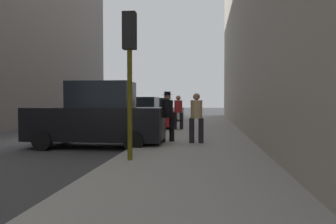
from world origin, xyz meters
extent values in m
plane|color=#38383A|center=(0.00, 0.00, 0.00)|extent=(120.00, 120.00, 0.00)
cube|color=gray|center=(6.00, 0.00, 0.07)|extent=(4.00, 40.00, 0.15)
cube|color=black|center=(2.60, -1.16, 0.82)|extent=(4.63, 1.93, 1.10)
cube|color=black|center=(2.80, -1.16, 1.80)|extent=(2.10, 1.60, 0.90)
cylinder|color=black|center=(1.09, -0.27, 0.32)|extent=(0.64, 0.23, 0.64)
cylinder|color=black|center=(1.12, -2.11, 0.32)|extent=(0.64, 0.23, 0.64)
cylinder|color=black|center=(4.08, -0.22, 0.32)|extent=(0.64, 0.23, 0.64)
cylinder|color=black|center=(4.11, -2.06, 0.32)|extent=(0.64, 0.23, 0.64)
cube|color=#B2191E|center=(2.60, 5.04, 0.69)|extent=(4.24, 1.92, 0.84)
cube|color=black|center=(2.80, 5.04, 1.44)|extent=(1.92, 1.60, 0.70)
cylinder|color=black|center=(1.25, 5.99, 0.32)|extent=(0.64, 0.23, 0.64)
cylinder|color=black|center=(1.22, 4.15, 0.32)|extent=(0.64, 0.23, 0.64)
cylinder|color=black|center=(3.98, 5.93, 0.32)|extent=(0.64, 0.23, 0.64)
cylinder|color=black|center=(3.95, 4.09, 0.32)|extent=(0.64, 0.23, 0.64)
cube|color=#B7BABF|center=(2.60, 11.53, 0.69)|extent=(4.25, 1.96, 0.84)
cube|color=black|center=(2.80, 11.54, 1.44)|extent=(1.94, 1.62, 0.70)
cylinder|color=black|center=(1.21, 12.41, 0.32)|extent=(0.65, 0.24, 0.64)
cylinder|color=black|center=(1.26, 10.57, 0.32)|extent=(0.65, 0.24, 0.64)
cylinder|color=black|center=(3.94, 12.49, 0.32)|extent=(0.65, 0.24, 0.64)
cylinder|color=black|center=(3.99, 10.65, 0.32)|extent=(0.65, 0.24, 0.64)
cylinder|color=red|center=(4.45, 5.20, 0.43)|extent=(0.22, 0.22, 0.55)
sphere|color=red|center=(4.45, 5.20, 0.76)|extent=(0.20, 0.20, 0.20)
cylinder|color=red|center=(4.29, 5.20, 0.45)|extent=(0.10, 0.09, 0.09)
cylinder|color=red|center=(4.61, 5.20, 0.45)|extent=(0.10, 0.09, 0.09)
cylinder|color=#514C0F|center=(4.50, -4.19, 1.95)|extent=(0.12, 0.12, 3.60)
cube|color=black|center=(4.50, -4.19, 3.30)|extent=(0.32, 0.24, 0.90)
sphere|color=red|center=(4.50, -4.06, 3.58)|extent=(0.14, 0.14, 0.14)
sphere|color=yellow|center=(4.50, -4.06, 3.30)|extent=(0.14, 0.14, 0.14)
sphere|color=green|center=(4.50, -4.06, 3.02)|extent=(0.14, 0.14, 0.14)
cylinder|color=black|center=(4.77, 4.44, 0.57)|extent=(0.20, 0.20, 0.85)
cylinder|color=black|center=(5.09, 4.48, 0.57)|extent=(0.20, 0.20, 0.85)
cylinder|color=#A51E23|center=(4.93, 4.46, 1.31)|extent=(0.45, 0.45, 0.62)
sphere|color=#997051|center=(4.93, 4.46, 1.74)|extent=(0.24, 0.24, 0.24)
cylinder|color=black|center=(5.85, -0.75, 0.57)|extent=(0.18, 0.18, 0.85)
cylinder|color=black|center=(6.17, -0.75, 0.57)|extent=(0.18, 0.18, 0.85)
cylinder|color=tan|center=(6.01, -0.75, 1.31)|extent=(0.41, 0.41, 0.62)
sphere|color=#997051|center=(6.01, -0.75, 1.74)|extent=(0.24, 0.24, 0.24)
cylinder|color=black|center=(5.13, -0.40, 0.57)|extent=(0.21, 0.21, 0.85)
cylinder|color=black|center=(4.81, -0.46, 0.57)|extent=(0.21, 0.21, 0.85)
cylinder|color=black|center=(4.97, -0.43, 1.31)|extent=(0.47, 0.47, 0.62)
sphere|color=#997051|center=(4.97, -0.43, 1.74)|extent=(0.24, 0.24, 0.24)
cylinder|color=black|center=(4.97, -0.43, 1.81)|extent=(0.34, 0.34, 0.02)
cylinder|color=black|center=(4.97, -0.43, 1.87)|extent=(0.23, 0.23, 0.11)
camera|label=1|loc=(6.38, -12.01, 1.61)|focal=35.00mm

